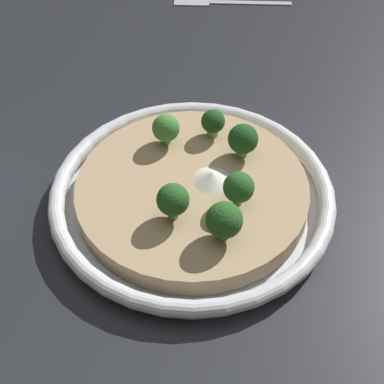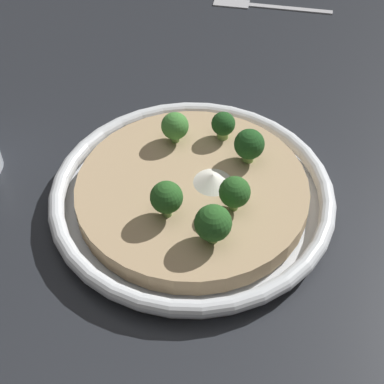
{
  "view_description": "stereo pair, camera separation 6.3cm",
  "coord_description": "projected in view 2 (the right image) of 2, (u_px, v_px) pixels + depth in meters",
  "views": [
    {
      "loc": [
        -0.43,
        -0.08,
        0.48
      ],
      "look_at": [
        0.0,
        0.0,
        0.02
      ],
      "focal_mm": 55.0,
      "sensor_mm": 36.0,
      "label": 1
    },
    {
      "loc": [
        -0.41,
        -0.14,
        0.48
      ],
      "look_at": [
        0.0,
        0.0,
        0.02
      ],
      "focal_mm": 55.0,
      "sensor_mm": 36.0,
      "label": 2
    }
  ],
  "objects": [
    {
      "name": "ground_plane",
      "position": [
        192.0,
        205.0,
        0.65
      ],
      "size": [
        6.0,
        6.0,
        0.0
      ],
      "primitive_type": "plane",
      "color": "#23262B"
    },
    {
      "name": "risotto_bowl",
      "position": [
        192.0,
        195.0,
        0.64
      ],
      "size": [
        0.31,
        0.31,
        0.03
      ],
      "color": "silver",
      "rests_on": "ground_plane"
    },
    {
      "name": "cheese_sprinkle",
      "position": [
        213.0,
        178.0,
        0.63
      ],
      "size": [
        0.04,
        0.04,
        0.01
      ],
      "color": "white",
      "rests_on": "risotto_bowl"
    },
    {
      "name": "broccoli_front",
      "position": [
        235.0,
        192.0,
        0.59
      ],
      "size": [
        0.03,
        0.03,
        0.04
      ],
      "color": "#759E4C",
      "rests_on": "risotto_bowl"
    },
    {
      "name": "broccoli_back_right",
      "position": [
        175.0,
        126.0,
        0.66
      ],
      "size": [
        0.03,
        0.03,
        0.04
      ],
      "color": "#668E47",
      "rests_on": "risotto_bowl"
    },
    {
      "name": "broccoli_back_left",
      "position": [
        167.0,
        198.0,
        0.58
      ],
      "size": [
        0.03,
        0.03,
        0.04
      ],
      "color": "#668E47",
      "rests_on": "risotto_bowl"
    },
    {
      "name": "broccoli_front_right",
      "position": [
        223.0,
        125.0,
        0.67
      ],
      "size": [
        0.03,
        0.03,
        0.03
      ],
      "color": "#84A856",
      "rests_on": "risotto_bowl"
    },
    {
      "name": "broccoli_left",
      "position": [
        213.0,
        223.0,
        0.56
      ],
      "size": [
        0.04,
        0.04,
        0.04
      ],
      "color": "#668E47",
      "rests_on": "risotto_bowl"
    },
    {
      "name": "broccoli_right",
      "position": [
        249.0,
        145.0,
        0.64
      ],
      "size": [
        0.03,
        0.03,
        0.04
      ],
      "color": "#759E4C",
      "rests_on": "risotto_bowl"
    },
    {
      "name": "fork_utensil",
      "position": [
        259.0,
        5.0,
        0.95
      ],
      "size": [
        0.05,
        0.19,
        0.0
      ],
      "rotation": [
        0.0,
        0.0,
        1.72
      ],
      "color": "#B7B7BC",
      "rests_on": "ground_plane"
    }
  ]
}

